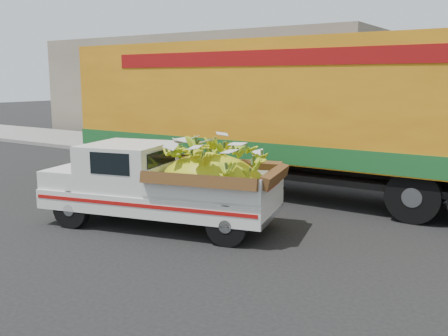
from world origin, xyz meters
The scene contains 6 objects.
ground centered at (0.00, 0.00, 0.00)m, with size 100.00×100.00×0.00m, color black.
curb centered at (0.00, 6.86, 0.07)m, with size 60.00×0.25×0.15m, color gray.
sidewalk centered at (0.00, 8.96, 0.07)m, with size 60.00×4.00×0.14m, color gray.
building_left centered at (-8.00, 14.86, 2.50)m, with size 18.00×6.00×5.00m, color gray.
pickup_truck centered at (1.40, 0.55, 0.87)m, with size 4.87×2.72×1.62m.
semi_trailer centered at (1.71, 4.40, 2.12)m, with size 12.01×2.61×3.80m.
Camera 1 is at (7.40, -6.85, 2.88)m, focal length 40.00 mm.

